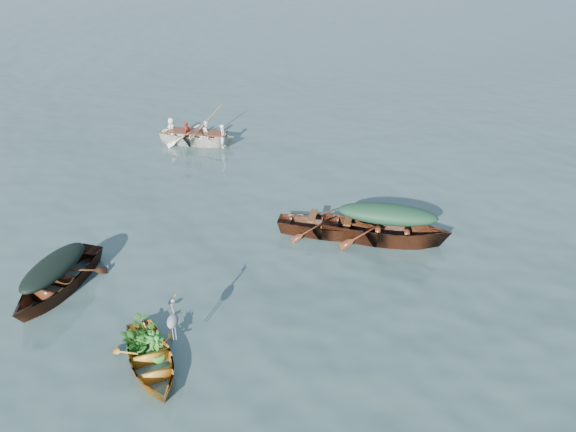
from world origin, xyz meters
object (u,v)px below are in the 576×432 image
at_px(yellow_dinghy, 152,368).
at_px(green_tarp_boat, 385,241).
at_px(dark_covered_boat, 59,290).
at_px(open_wooden_boat, 330,235).
at_px(heron, 173,327).
at_px(rowed_boat, 198,144).

relative_size(yellow_dinghy, green_tarp_boat, 0.61).
distance_m(yellow_dinghy, dark_covered_boat, 3.85).
relative_size(green_tarp_boat, open_wooden_boat, 1.19).
xyz_separation_m(open_wooden_boat, heron, (-2.99, -5.24, 0.86)).
xyz_separation_m(green_tarp_boat, heron, (-4.54, -5.06, 0.86)).
distance_m(yellow_dinghy, green_tarp_boat, 7.34).
height_order(open_wooden_boat, heron, heron).
bearing_deg(open_wooden_boat, dark_covered_boat, 122.69).
bearing_deg(green_tarp_boat, yellow_dinghy, 143.70).
height_order(dark_covered_boat, open_wooden_boat, dark_covered_boat).
bearing_deg(dark_covered_boat, open_wooden_boat, 37.94).
bearing_deg(open_wooden_boat, yellow_dinghy, 154.55).
distance_m(dark_covered_boat, rowed_boat, 9.65).
xyz_separation_m(yellow_dinghy, open_wooden_boat, (3.44, 5.56, 0.00)).
distance_m(dark_covered_boat, green_tarp_boat, 8.60).
distance_m(dark_covered_boat, heron, 4.13).
xyz_separation_m(yellow_dinghy, dark_covered_boat, (-3.05, 2.34, 0.00)).
bearing_deg(heron, rowed_boat, 71.21).
bearing_deg(green_tarp_boat, dark_covered_boat, 117.25).
bearing_deg(rowed_boat, green_tarp_boat, -127.15).
distance_m(yellow_dinghy, rowed_boat, 12.06).
height_order(green_tarp_boat, heron, heron).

